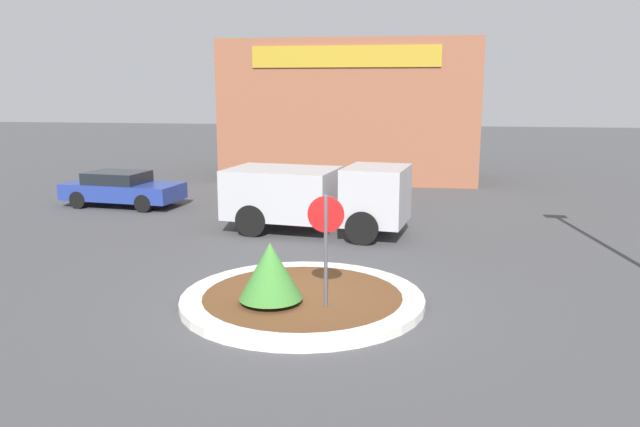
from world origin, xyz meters
TOP-DOWN VIEW (x-y plane):
  - ground_plane at (0.00, 0.00)m, footprint 120.00×120.00m
  - traffic_island at (0.00, 0.00)m, footprint 4.84×4.84m
  - stop_sign at (0.55, -0.57)m, footprint 0.68×0.07m
  - island_shrub at (-0.51, -0.59)m, footprint 1.22×1.22m
  - utility_truck at (-0.78, 6.19)m, footprint 5.54×2.92m
  - storefront_building at (-1.04, 18.25)m, footprint 11.49×6.07m
  - parked_sedan_blue at (-8.41, 9.21)m, footprint 4.38×2.25m

SIDE VIEW (x-z plane):
  - ground_plane at x=0.00m, z-range 0.00..0.00m
  - traffic_island at x=0.00m, z-range 0.00..0.18m
  - parked_sedan_blue at x=-8.41m, z-range 0.02..1.28m
  - island_shrub at x=-0.51m, z-range 0.23..1.43m
  - utility_truck at x=-0.78m, z-range 0.12..2.15m
  - stop_sign at x=0.55m, z-range 0.44..2.75m
  - storefront_building at x=-1.04m, z-range 0.00..6.33m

